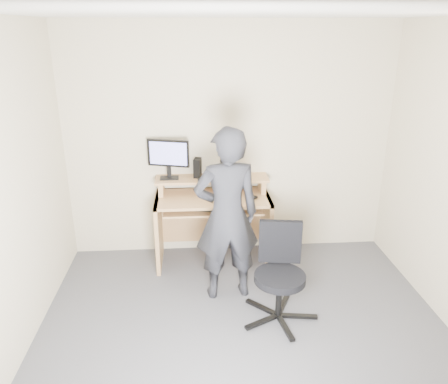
{
  "coord_description": "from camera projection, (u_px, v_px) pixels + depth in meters",
  "views": [
    {
      "loc": [
        -0.39,
        -2.8,
        2.41
      ],
      "look_at": [
        -0.11,
        1.05,
        0.95
      ],
      "focal_mm": 35.0,
      "sensor_mm": 36.0,
      "label": 1
    }
  ],
  "objects": [
    {
      "name": "smartphone",
      "position": [
        232.0,
        178.0,
        4.64
      ],
      "size": [
        0.1,
        0.14,
        0.01
      ],
      "primitive_type": "cube",
      "rotation": [
        0.0,
        0.0,
        0.23
      ],
      "color": "black",
      "rests_on": "desk"
    },
    {
      "name": "office_chair",
      "position": [
        280.0,
        269.0,
        3.76
      ],
      "size": [
        0.66,
        0.66,
        0.84
      ],
      "rotation": [
        0.0,
        0.0,
        -0.15
      ],
      "color": "black",
      "rests_on": "ground"
    },
    {
      "name": "travel_mug",
      "position": [
        224.0,
        170.0,
        4.62
      ],
      "size": [
        0.09,
        0.09,
        0.18
      ],
      "primitive_type": "cylinder",
      "rotation": [
        0.0,
        0.0,
        0.16
      ],
      "color": "silver",
      "rests_on": "desk"
    },
    {
      "name": "desk",
      "position": [
        213.0,
        211.0,
        4.71
      ],
      "size": [
        1.2,
        0.6,
        0.91
      ],
      "color": "tan",
      "rests_on": "ground"
    },
    {
      "name": "ground",
      "position": [
        247.0,
        349.0,
        3.5
      ],
      "size": [
        3.5,
        3.5,
        0.0
      ],
      "primitive_type": "plane",
      "color": "#4C4C51",
      "rests_on": "ground"
    },
    {
      "name": "keyboard",
      "position": [
        213.0,
        207.0,
        4.51
      ],
      "size": [
        0.49,
        0.28,
        0.03
      ],
      "primitive_type": "cube",
      "rotation": [
        0.0,
        0.0,
        -0.24
      ],
      "color": "black",
      "rests_on": "desk"
    },
    {
      "name": "ceiling",
      "position": [
        255.0,
        11.0,
        2.61
      ],
      "size": [
        3.5,
        3.5,
        0.02
      ],
      "primitive_type": "cube",
      "color": "white",
      "rests_on": "back_wall"
    },
    {
      "name": "charger",
      "position": [
        200.0,
        179.0,
        4.55
      ],
      "size": [
        0.05,
        0.04,
        0.03
      ],
      "primitive_type": "cube",
      "rotation": [
        0.0,
        0.0,
        0.02
      ],
      "color": "black",
      "rests_on": "desk"
    },
    {
      "name": "back_wall",
      "position": [
        230.0,
        143.0,
        4.69
      ],
      "size": [
        3.5,
        0.02,
        2.5
      ],
      "primitive_type": "cube",
      "color": "beige",
      "rests_on": "ground"
    },
    {
      "name": "monitor",
      "position": [
        168.0,
        156.0,
        4.53
      ],
      "size": [
        0.44,
        0.15,
        0.42
      ],
      "rotation": [
        0.0,
        0.0,
        -0.27
      ],
      "color": "black",
      "rests_on": "desk"
    },
    {
      "name": "mouse",
      "position": [
        253.0,
        197.0,
        4.5
      ],
      "size": [
        0.11,
        0.08,
        0.04
      ],
      "primitive_type": "ellipsoid",
      "rotation": [
        0.0,
        0.0,
        0.14
      ],
      "color": "black",
      "rests_on": "desk"
    },
    {
      "name": "person",
      "position": [
        227.0,
        215.0,
        3.94
      ],
      "size": [
        0.64,
        0.47,
        1.64
      ],
      "primitive_type": "imported",
      "rotation": [
        0.0,
        0.0,
        3.27
      ],
      "color": "black",
      "rests_on": "ground"
    },
    {
      "name": "headphones",
      "position": [
        205.0,
        176.0,
        4.69
      ],
      "size": [
        0.16,
        0.16,
        0.06
      ],
      "primitive_type": "torus",
      "rotation": [
        0.26,
        0.0,
        -0.03
      ],
      "color": "silver",
      "rests_on": "desk"
    },
    {
      "name": "external_drive",
      "position": [
        197.0,
        168.0,
        4.65
      ],
      "size": [
        0.09,
        0.14,
        0.2
      ],
      "primitive_type": "cube",
      "rotation": [
        0.0,
        0.0,
        -0.2
      ],
      "color": "black",
      "rests_on": "desk"
    }
  ]
}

